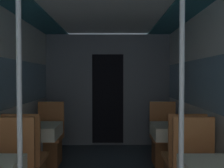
% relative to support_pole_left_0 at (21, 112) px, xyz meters
% --- Properties ---
extents(wall_right, '(0.05, 6.38, 2.28)m').
position_rel_support_pole_left_0_xyz_m(wall_right, '(1.91, 0.91, 0.02)').
color(wall_right, silver).
rests_on(wall_right, ground_plane).
extents(bulkhead_far, '(2.54, 0.09, 2.28)m').
position_rel_support_pole_left_0_xyz_m(bulkhead_far, '(0.61, 3.28, -0.01)').
color(bulkhead_far, slate).
rests_on(bulkhead_far, ground_plane).
extents(support_pole_left_0, '(0.04, 0.04, 2.28)m').
position_rel_support_pole_left_0_xyz_m(support_pole_left_0, '(0.00, 0.00, 0.00)').
color(support_pole_left_0, silver).
rests_on(support_pole_left_0, ground_plane).
extents(dining_table_left_1, '(0.56, 0.56, 0.74)m').
position_rel_support_pole_left_0_xyz_m(dining_table_left_1, '(-0.32, 1.59, -0.53)').
color(dining_table_left_1, '#4C4C51').
rests_on(dining_table_left_1, ground_plane).
extents(chair_left_far_1, '(0.43, 0.43, 0.99)m').
position_rel_support_pole_left_0_xyz_m(chair_left_far_1, '(-0.32, 2.11, -0.84)').
color(chair_left_far_1, '#9C5B31').
rests_on(chair_left_far_1, ground_plane).
extents(support_pole_right_0, '(0.04, 0.04, 2.28)m').
position_rel_support_pole_left_0_xyz_m(support_pole_right_0, '(1.23, 0.00, 0.00)').
color(support_pole_right_0, silver).
rests_on(support_pole_right_0, ground_plane).
extents(dining_table_right_1, '(0.56, 0.56, 0.74)m').
position_rel_support_pole_left_0_xyz_m(dining_table_right_1, '(1.55, 1.59, -0.53)').
color(dining_table_right_1, '#4C4C51').
rests_on(dining_table_right_1, ground_plane).
extents(chair_right_far_1, '(0.43, 0.43, 0.99)m').
position_rel_support_pole_left_0_xyz_m(chair_right_far_1, '(1.55, 2.11, -0.84)').
color(chair_right_far_1, '#9C5B31').
rests_on(chair_right_far_1, ground_plane).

